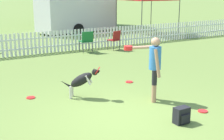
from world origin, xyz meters
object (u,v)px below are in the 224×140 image
at_px(folding_chair_blue_left, 87,40).
at_px(equipment_trailer, 77,12).
at_px(backpack_on_grass, 182,115).
at_px(handler_person, 153,62).
at_px(frisbee_near_dog, 203,111).
at_px(frisbee_midfield, 129,82).
at_px(leaping_dog, 82,80).
at_px(frisbee_near_handler, 31,98).
at_px(folding_chair_center, 115,38).

relative_size(folding_chair_blue_left, equipment_trailer, 0.16).
bearing_deg(backpack_on_grass, handler_person, 77.55).
height_order(frisbee_near_dog, frisbee_midfield, same).
xyz_separation_m(handler_person, backpack_on_grass, (-0.30, -1.37, -0.80)).
bearing_deg(folding_chair_blue_left, equipment_trailer, -105.96).
distance_m(frisbee_midfield, backpack_on_grass, 3.01).
xyz_separation_m(leaping_dog, equipment_trailer, (4.96, 11.35, 0.81)).
height_order(handler_person, leaping_dog, handler_person).
distance_m(handler_person, frisbee_near_dog, 1.59).
height_order(leaping_dog, frisbee_near_handler, leaping_dog).
bearing_deg(leaping_dog, frisbee_midfield, 144.22).
distance_m(frisbee_near_dog, equipment_trailer, 13.92).
distance_m(handler_person, folding_chair_center, 6.62).
bearing_deg(frisbee_midfield, frisbee_near_handler, 178.05).
bearing_deg(frisbee_near_handler, backpack_on_grass, -54.06).
bearing_deg(backpack_on_grass, folding_chair_center, 68.77).
bearing_deg(frisbee_midfield, handler_person, -103.50).
relative_size(leaping_dog, frisbee_midfield, 4.20).
height_order(backpack_on_grass, folding_chair_blue_left, folding_chair_blue_left).
distance_m(frisbee_near_dog, folding_chair_center, 7.53).
distance_m(backpack_on_grass, folding_chair_blue_left, 7.79).
distance_m(frisbee_near_handler, folding_chair_blue_left, 5.97).
relative_size(handler_person, leaping_dog, 1.74).
xyz_separation_m(folding_chair_blue_left, equipment_trailer, (2.31, 6.12, 0.73)).
bearing_deg(backpack_on_grass, leaping_dog, 114.10).
xyz_separation_m(frisbee_midfield, equipment_trailer, (3.22, 10.81, 1.27)).
relative_size(frisbee_near_handler, frisbee_midfield, 1.00).
relative_size(leaping_dog, folding_chair_blue_left, 0.98).
bearing_deg(handler_person, frisbee_near_dog, -118.21).
bearing_deg(equipment_trailer, frisbee_near_handler, -129.35).
distance_m(handler_person, backpack_on_grass, 1.62).
bearing_deg(backpack_on_grass, frisbee_midfield, 76.99).
xyz_separation_m(leaping_dog, backpack_on_grass, (1.07, -2.39, -0.31)).
distance_m(handler_person, equipment_trailer, 12.88).
bearing_deg(equipment_trailer, folding_chair_blue_left, -120.42).
relative_size(leaping_dog, frisbee_near_handler, 4.20).
bearing_deg(frisbee_midfield, folding_chair_blue_left, 79.06).
bearing_deg(equipment_trailer, frisbee_near_dog, -112.48).
bearing_deg(frisbee_near_handler, handler_person, -33.57).
xyz_separation_m(frisbee_near_dog, backpack_on_grass, (-0.83, -0.22, 0.16)).
height_order(frisbee_near_handler, folding_chair_blue_left, folding_chair_blue_left).
height_order(frisbee_near_handler, frisbee_midfield, same).
bearing_deg(folding_chair_blue_left, frisbee_midfield, 83.79).
height_order(handler_person, folding_chair_blue_left, handler_person).
xyz_separation_m(backpack_on_grass, folding_chair_blue_left, (1.58, 7.62, 0.38)).
bearing_deg(folding_chair_center, frisbee_midfield, 49.23).
relative_size(frisbee_midfield, folding_chair_center, 0.24).
bearing_deg(handler_person, folding_chair_blue_left, 25.45).
xyz_separation_m(frisbee_near_handler, frisbee_near_dog, (3.03, -2.81, 0.00)).
height_order(backpack_on_grass, equipment_trailer, equipment_trailer).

